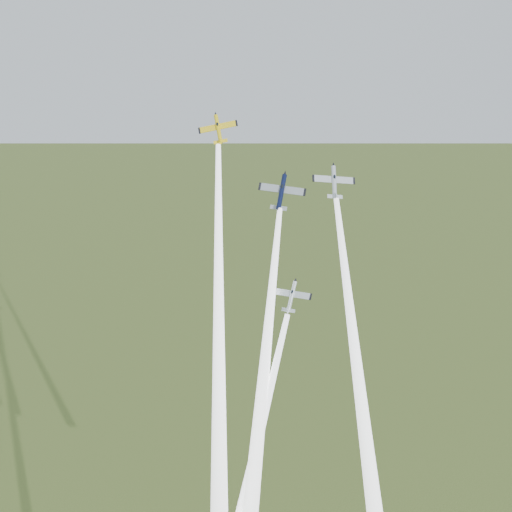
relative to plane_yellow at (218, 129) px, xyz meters
name	(u,v)px	position (x,y,z in m)	size (l,w,h in m)	color
plane_yellow	(218,129)	(0.00, 0.00, 0.00)	(7.19, 7.13, 1.13)	yellow
smoke_trail_yellow	(219,326)	(3.66, -20.08, -29.73)	(2.78, 2.78, 65.73)	white
plane_navy	(282,192)	(11.81, -2.10, -10.78)	(8.62, 8.55, 1.35)	black
smoke_trail_navy	(264,370)	(11.17, -20.08, -36.99)	(2.78, 2.78, 57.19)	white
plane_silver_right	(334,182)	(21.14, -2.65, -8.62)	(7.76, 7.70, 1.22)	silver
smoke_trail_silver_right	(358,376)	(26.48, -21.07, -36.56)	(2.78, 2.78, 61.38)	white
plane_silver_low	(292,296)	(14.89, -12.92, -26.56)	(6.82, 6.76, 1.07)	silver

